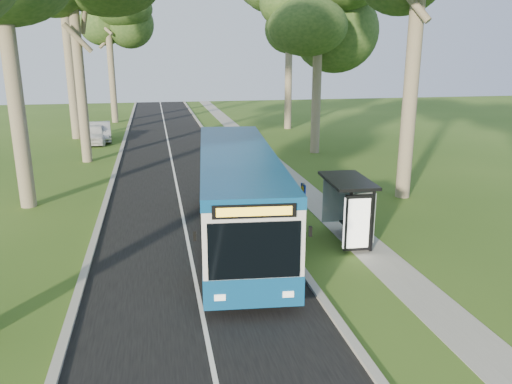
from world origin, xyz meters
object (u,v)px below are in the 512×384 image
car_silver (101,132)px  car_white (95,134)px  bus_stop_sign (303,212)px  bus (237,193)px  bus_shelter (354,200)px  litter_bin (277,188)px

car_silver → car_white: bearing=-110.5°
bus_stop_sign → car_silver: bearing=105.1°
bus → bus_stop_sign: bus is taller
bus_shelter → car_silver: size_ratio=0.63×
bus_shelter → car_silver: bearing=117.3°
bus → car_silver: size_ratio=2.84×
bus → bus_shelter: bus is taller
bus_stop_sign → litter_bin: bus_stop_sign is taller
litter_bin → car_silver: bearing=117.7°
bus_stop_sign → bus: bearing=122.4°
bus_stop_sign → bus_shelter: size_ratio=0.93×
car_white → car_silver: car_silver is taller
bus_stop_sign → car_white: (-9.49, 25.60, -0.93)m
bus → bus_stop_sign: (1.85, -2.52, -0.08)m
litter_bin → car_silver: 21.74m
bus → litter_bin: 5.84m
bus → car_white: bearing=113.9°
bus → bus_shelter: 4.41m
car_white → bus_stop_sign: bearing=-68.4°
bus → litter_bin: bearing=66.4°
bus_shelter → car_white: bearing=118.9°
bus → car_silver: (-7.33, 24.23, -1.01)m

